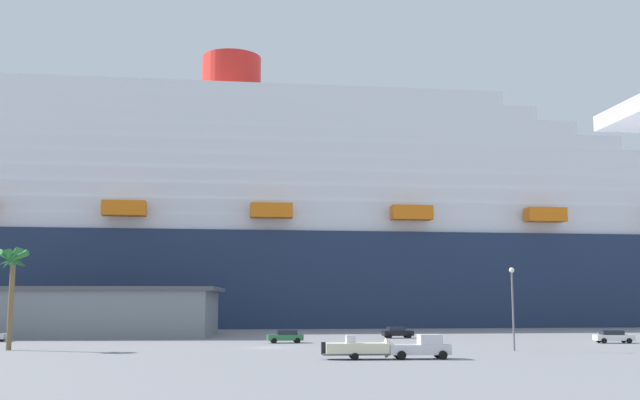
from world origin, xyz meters
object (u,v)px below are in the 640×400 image
object	(u,v)px
cruise_ship	(379,237)
small_boat_on_trailer	(365,348)
pickup_truck	(422,347)
parked_car_green_wagon	(286,336)
parked_car_white_van	(613,336)
street_lamp	(513,297)
palm_tree	(13,267)
parked_car_black_coupe	(397,332)

from	to	relation	value
cruise_ship	small_boat_on_trailer	size ratio (longest dim) A/B	35.58
pickup_truck	parked_car_green_wagon	size ratio (longest dim) A/B	1.21
cruise_ship	parked_car_white_van	bearing A→B (deg)	-74.13
street_lamp	cruise_ship	bearing A→B (deg)	91.88
parked_car_white_van	parked_car_green_wagon	distance (m)	41.22
parked_car_white_van	street_lamp	bearing A→B (deg)	-140.54
small_boat_on_trailer	parked_car_white_van	size ratio (longest dim) A/B	1.64
cruise_ship	parked_car_green_wagon	size ratio (longest dim) A/B	60.45
parked_car_green_wagon	cruise_ship	bearing A→B (deg)	72.55
cruise_ship	palm_tree	distance (m)	95.41
parked_car_white_van	parked_car_green_wagon	world-z (taller)	same
small_boat_on_trailer	palm_tree	distance (m)	40.37
palm_tree	parked_car_green_wagon	xyz separation A→B (m)	(29.85, 12.61, -8.09)
parked_car_green_wagon	palm_tree	bearing A→B (deg)	-157.10
pickup_truck	palm_tree	xyz separation A→B (m)	(-41.91, 14.79, 7.88)
cruise_ship	pickup_truck	size ratio (longest dim) A/B	50.03
parked_car_green_wagon	pickup_truck	bearing A→B (deg)	-66.24
pickup_truck	small_boat_on_trailer	world-z (taller)	pickup_truck
pickup_truck	palm_tree	world-z (taller)	palm_tree
cruise_ship	parked_car_green_wagon	world-z (taller)	cruise_ship
small_boat_on_trailer	parked_car_green_wagon	size ratio (longest dim) A/B	1.70
parked_car_black_coupe	parked_car_green_wagon	bearing A→B (deg)	-143.71
small_boat_on_trailer	parked_car_white_van	distance (m)	42.27
parked_car_black_coupe	pickup_truck	bearing A→B (deg)	-95.91
parked_car_black_coupe	cruise_ship	bearing A→B (deg)	84.80
small_boat_on_trailer	street_lamp	bearing A→B (deg)	31.61
small_boat_on_trailer	street_lamp	distance (m)	20.65
small_boat_on_trailer	parked_car_white_van	xyz separation A→B (m)	(34.31, 24.69, -0.13)
parked_car_black_coupe	parked_car_green_wagon	size ratio (longest dim) A/B	0.97
small_boat_on_trailer	parked_car_black_coupe	distance (m)	40.43
parked_car_black_coupe	parked_car_white_van	world-z (taller)	same
small_boat_on_trailer	parked_car_green_wagon	bearing A→B (deg)	103.92
palm_tree	parked_car_white_van	distance (m)	72.10
pickup_truck	street_lamp	distance (m)	16.47
palm_tree	parked_car_green_wagon	size ratio (longest dim) A/B	2.37
pickup_truck	palm_tree	distance (m)	45.13
cruise_ship	pickup_truck	distance (m)	96.92
small_boat_on_trailer	parked_car_black_coupe	bearing A→B (deg)	76.69
pickup_truck	parked_car_green_wagon	distance (m)	29.93
small_boat_on_trailer	cruise_ship	bearing A→B (deg)	81.39
palm_tree	street_lamp	distance (m)	54.07
parked_car_black_coupe	parked_car_green_wagon	distance (m)	20.00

